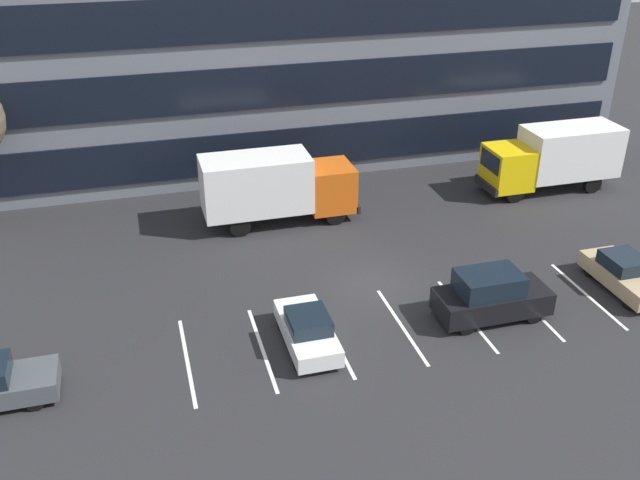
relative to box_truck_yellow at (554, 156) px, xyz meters
The scene contains 8 objects.
ground_plane 14.89m from the box_truck_yellow, 151.34° to the right, with size 120.00×120.00×0.00m, color #262628.
office_building 18.30m from the box_truck_yellow, 139.97° to the left, with size 40.27×11.64×18.00m.
lot_markings 16.71m from the box_truck_yellow, 141.28° to the right, with size 16.94×5.40×0.01m.
box_truck_yellow is the anchor object (origin of this frame).
box_truck_orange 15.67m from the box_truck_yellow, behind, with size 7.75×2.57×3.59m.
sedan_tan 10.74m from the box_truck_yellow, 105.21° to the right, with size 1.75×4.18×1.50m.
suv_black 14.28m from the box_truck_yellow, 131.02° to the right, with size 4.52×1.92×2.05m.
sedan_white 19.95m from the box_truck_yellow, 147.78° to the right, with size 1.70×4.06×1.46m.
Camera 1 is at (-9.35, -24.77, 15.96)m, focal length 39.78 mm.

